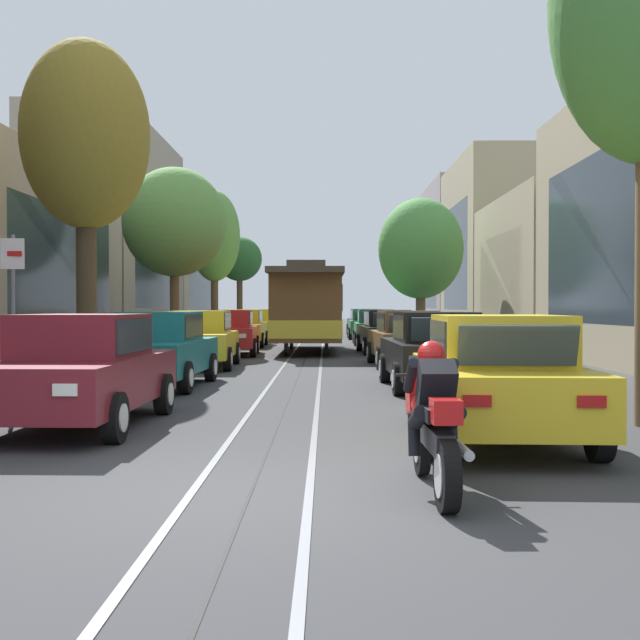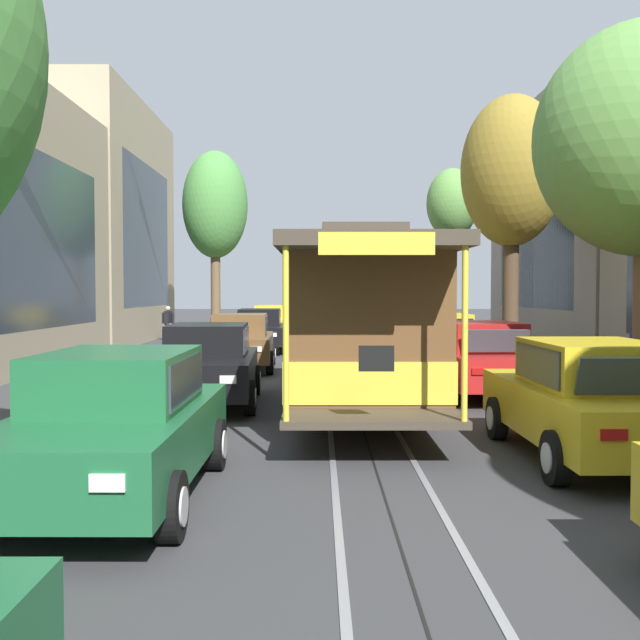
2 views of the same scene
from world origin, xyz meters
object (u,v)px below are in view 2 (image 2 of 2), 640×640
Objects in this scene: cable_car_trolley at (357,321)px; fire_hydrant at (453,341)px; parked_car_yellow_fifth_left at (590,400)px; pedestrian_on_left_pavement at (168,321)px; street_sign_post at (435,303)px; motorcycle_with_rider at (300,323)px; parked_car_yellow_near_right at (273,323)px; parked_car_black_second_right at (260,330)px; parked_car_brown_mid_right at (240,341)px; street_tree_kerb_right_near at (215,206)px; parked_car_maroon_near_left at (398,324)px; parked_car_black_fourth_right at (208,364)px; street_tree_kerb_left_near at (452,208)px; parked_car_red_fourth_left at (479,358)px; street_tree_kerb_left_second at (512,173)px; parked_car_yellow_mid_left at (440,340)px; parked_car_green_fifth_right at (116,425)px; parked_car_teal_second_left at (416,330)px.

fire_hydrant is at bearing -108.04° from cable_car_trolley.
pedestrian_on_left_pavement is (10.41, -23.63, 0.08)m from parked_car_yellow_fifth_left.
motorcycle_with_rider is at bearing -41.68° from street_sign_post.
parked_car_black_second_right is at bearing 89.27° from parked_car_yellow_near_right.
parked_car_yellow_near_right is at bearing -175.89° from pedestrian_on_left_pavement.
parked_car_yellow_near_right and parked_car_brown_mid_right have the same top height.
parked_car_maroon_near_left is at bearing -179.21° from street_tree_kerb_right_near.
street_tree_kerb_left_near reaches higher than parked_car_black_fourth_right.
street_tree_kerb_left_near reaches higher than cable_car_trolley.
street_tree_kerb_left_near reaches higher than parked_car_maroon_near_left.
street_tree_kerb_right_near is (7.96, -16.67, 5.14)m from parked_car_red_fourth_left.
street_tree_kerb_left_near is at bearing -142.00° from parked_car_black_second_right.
parked_car_brown_mid_right is at bearing 89.35° from parked_car_yellow_near_right.
street_tree_kerb_right_near reaches higher than parked_car_yellow_near_right.
parked_car_maroon_near_left is 10.70m from street_tree_kerb_left_second.
street_tree_kerb_left_second reaches higher than parked_car_yellow_fifth_left.
parked_car_yellow_mid_left is 1.00× the size of parked_car_yellow_near_right.
parked_car_black_second_right is at bearing -71.81° from parked_car_yellow_fifth_left.
parked_car_green_fifth_right is at bearing 90.33° from parked_car_brown_mid_right.
parked_car_red_fourth_left and parked_car_black_second_right have the same top height.
cable_car_trolley reaches higher than street_sign_post.
parked_car_black_second_right is at bearing -77.73° from cable_car_trolley.
parked_car_green_fifth_right is at bearing 77.08° from parked_car_maroon_near_left.
parked_car_green_fifth_right is 5.20× the size of fire_hydrant.
parked_car_yellow_mid_left is 13.53m from street_tree_kerb_left_near.
parked_car_yellow_mid_left is 0.53× the size of street_tree_kerb_right_near.
street_tree_kerb_left_second reaches higher than parked_car_black_second_right.
parked_car_yellow_mid_left is at bearing -110.45° from cable_car_trolley.
fire_hydrant is at bearing -120.05° from parked_car_black_fourth_right.
parked_car_maroon_near_left is at bearing -41.46° from street_sign_post.
parked_car_black_fourth_right is 0.57× the size of street_tree_kerb_left_near.
parked_car_teal_second_left is 8.80m from parked_car_yellow_near_right.
parked_car_red_fourth_left is at bearing 88.89° from parked_car_yellow_mid_left.
street_tree_kerb_right_near reaches higher than fire_hydrant.
parked_car_maroon_near_left is 1.00× the size of parked_car_yellow_fifth_left.
motorcycle_with_rider is 1.27× the size of pedestrian_on_left_pavement.
parked_car_red_fourth_left is (0.11, 5.76, 0.00)m from parked_car_yellow_mid_left.
motorcycle_with_rider is 0.71× the size of street_sign_post.
parked_car_green_fifth_right is 24.43m from street_sign_post.
parked_car_teal_second_left is 2.22× the size of motorcycle_with_rider.
parked_car_yellow_fifth_left is at bearing -162.39° from parked_car_green_fifth_right.
street_tree_kerb_left_near reaches higher than parked_car_teal_second_left.
parked_car_yellow_fifth_left is 0.48× the size of cable_car_trolley.
street_tree_kerb_right_near reaches higher than street_tree_kerb_left_near.
fire_hydrant is at bearing 103.78° from parked_car_maroon_near_left.
parked_car_teal_second_left is 0.48× the size of cable_car_trolley.
parked_car_teal_second_left is 10.53m from motorcycle_with_rider.
parked_car_teal_second_left is at bearing 72.44° from street_sign_post.
parked_car_green_fifth_right is at bearing 100.34° from pedestrian_on_left_pavement.
street_tree_kerb_left_second is (-2.57, -2.02, 5.16)m from parked_car_yellow_mid_left.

